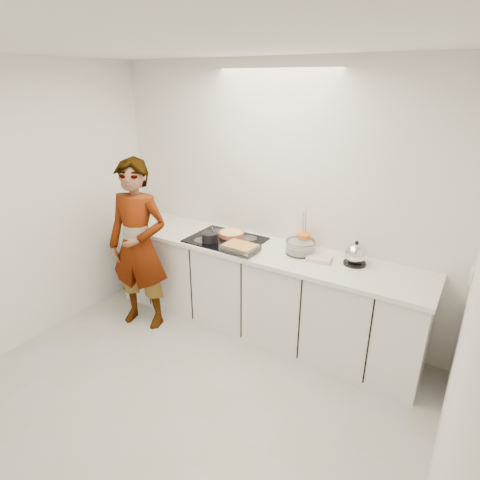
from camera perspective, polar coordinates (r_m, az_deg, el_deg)
The scene contains 16 objects.
floor at distance 3.48m, azimuth -9.16°, elevation -22.24°, with size 3.60×3.20×0.00m, color #B2B2B2.
ceiling at distance 2.52m, azimuth -13.07°, elevation 25.78°, with size 3.60×3.20×0.00m, color white.
wall_back at distance 3.99m, azimuth 4.82°, elevation 5.71°, with size 3.60×0.00×2.60m, color white.
wall_left at distance 4.12m, azimuth -29.71°, elevation 3.40°, with size 0.00×3.20×2.60m, color white.
wall_right at distance 2.15m, azimuth 29.29°, elevation -12.46°, with size 0.02×3.20×2.60m.
base_cabinets at distance 4.06m, azimuth 2.33°, elevation -7.18°, with size 3.20×0.58×0.87m, color white.
countertop at distance 3.86m, azimuth 2.44°, elevation -1.27°, with size 3.24×0.64×0.04m, color white.
hob at distance 4.00m, azimuth -2.06°, elevation 0.04°, with size 0.72×0.54×0.01m, color black.
tart_dish at distance 4.08m, azimuth -1.23°, elevation 0.92°, with size 0.26×0.26×0.04m.
saucepan at distance 3.94m, azimuth -4.31°, elevation 0.43°, with size 0.20×0.20×0.15m.
baking_dish at distance 3.71m, azimuth 0.06°, elevation -1.06°, with size 0.33×0.25×0.06m.
mixing_bowl at distance 3.73m, azimuth 8.58°, elevation -1.07°, with size 0.32×0.32×0.13m.
tea_towel at distance 3.63m, azimuth 11.19°, elevation -2.61°, with size 0.21×0.15×0.03m, color white.
kettle at distance 3.60m, azimuth 16.11°, elevation -2.00°, with size 0.20×0.20×0.22m.
utensil_crock at distance 3.81m, azimuth 9.04°, elevation -0.23°, with size 0.13×0.13×0.16m, color orange.
cook at distance 4.10m, azimuth -14.24°, elevation -0.83°, with size 0.63×0.42×1.74m, color white.
Camera 1 is at (1.73, -1.81, 2.41)m, focal length 30.00 mm.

